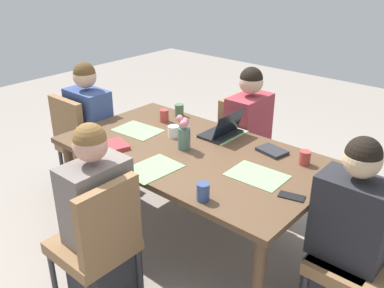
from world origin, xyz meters
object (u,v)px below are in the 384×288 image
at_px(flower_vase, 184,134).
at_px(book_blue_cover, 116,145).
at_px(person_far_left_near, 99,225).
at_px(coffee_mug_near_left, 173,131).
at_px(chair_far_left_near, 99,239).
at_px(chair_near_left_mid, 244,141).
at_px(person_head_left_right_near, 346,245).
at_px(book_red_cover, 272,151).
at_px(person_near_left_mid, 247,142).
at_px(phone_black, 292,196).
at_px(coffee_mug_far_left, 179,110).
at_px(person_head_right_left_far, 91,135).
at_px(chair_head_right_left_far, 81,138).
at_px(coffee_mug_centre_left, 305,158).
at_px(dining_table, 192,159).
at_px(chair_head_left_right_near, 361,247).
at_px(coffee_mug_centre_right, 164,116).
at_px(laptop_near_left_mid, 223,131).
at_px(coffee_mug_near_right, 203,192).

height_order(flower_vase, book_blue_cover, flower_vase).
relative_size(person_far_left_near, coffee_mug_near_left, 13.63).
height_order(chair_far_left_near, chair_near_left_mid, same).
xyz_separation_m(chair_near_left_mid, person_head_left_right_near, (-1.30, 0.87, 0.03)).
bearing_deg(book_red_cover, person_head_left_right_near, 164.08).
xyz_separation_m(person_near_left_mid, flower_vase, (0.03, 0.80, 0.33)).
bearing_deg(phone_black, person_near_left_mid, -59.06).
height_order(person_far_left_near, coffee_mug_far_left, person_far_left_near).
bearing_deg(person_head_right_left_far, chair_head_right_left_far, 51.24).
relative_size(person_far_left_near, coffee_mug_centre_left, 12.29).
xyz_separation_m(flower_vase, phone_black, (-0.91, 0.08, -0.11)).
height_order(dining_table, chair_head_left_right_near, chair_head_left_right_near).
bearing_deg(chair_far_left_near, chair_head_right_left_far, -31.35).
bearing_deg(coffee_mug_far_left, person_far_left_near, 111.84).
distance_m(book_red_cover, phone_black, 0.60).
height_order(person_head_left_right_near, coffee_mug_near_left, person_head_left_right_near).
distance_m(chair_near_left_mid, coffee_mug_centre_right, 0.77).
xyz_separation_m(flower_vase, coffee_mug_centre_left, (-0.77, -0.35, -0.07)).
distance_m(coffee_mug_near_left, book_blue_cover, 0.45).
relative_size(chair_head_left_right_near, coffee_mug_near_left, 10.27).
bearing_deg(phone_black, chair_far_left_near, 30.30).
relative_size(dining_table, laptop_near_left_mid, 6.05).
bearing_deg(person_far_left_near, chair_near_left_mid, -87.05).
xyz_separation_m(person_far_left_near, person_head_left_right_near, (-1.21, -0.81, 0.00)).
relative_size(person_far_left_near, chair_near_left_mid, 1.33).
bearing_deg(coffee_mug_near_right, coffee_mug_centre_left, -106.19).
bearing_deg(person_head_left_right_near, person_near_left_mid, -33.41).
height_order(chair_far_left_near, coffee_mug_centre_left, chair_far_left_near).
distance_m(coffee_mug_near_right, coffee_mug_centre_left, 0.82).
xyz_separation_m(coffee_mug_centre_left, coffee_mug_centre_right, (1.26, 0.06, 0.00)).
bearing_deg(book_red_cover, chair_near_left_mid, -30.18).
distance_m(person_head_right_left_far, coffee_mug_near_left, 0.98).
height_order(dining_table, coffee_mug_centre_left, coffee_mug_centre_left).
xyz_separation_m(chair_far_left_near, phone_black, (-0.80, -0.80, 0.25)).
bearing_deg(person_far_left_near, book_red_cover, -112.04).
bearing_deg(chair_near_left_mid, dining_table, 97.51).
bearing_deg(book_red_cover, dining_table, 48.52).
height_order(chair_near_left_mid, coffee_mug_centre_left, chair_near_left_mid).
relative_size(chair_far_left_near, book_red_cover, 4.50).
bearing_deg(person_far_left_near, flower_vase, -87.41).
relative_size(coffee_mug_centre_left, coffee_mug_centre_right, 0.94).
distance_m(coffee_mug_far_left, book_red_cover, 1.00).
bearing_deg(person_near_left_mid, chair_head_left_right_near, 150.30).
height_order(coffee_mug_centre_left, coffee_mug_centre_right, coffee_mug_centre_right).
xyz_separation_m(person_far_left_near, phone_black, (-0.88, -0.74, 0.22)).
distance_m(person_head_right_left_far, coffee_mug_centre_left, 1.96).
distance_m(person_near_left_mid, book_red_cover, 0.69).
bearing_deg(book_blue_cover, coffee_mug_near_right, -171.06).
relative_size(laptop_near_left_mid, coffee_mug_centre_left, 3.29).
relative_size(dining_table, person_near_left_mid, 1.62).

